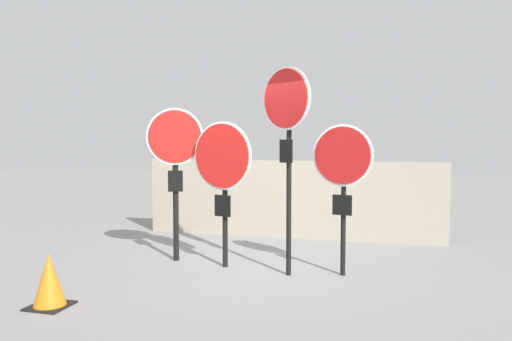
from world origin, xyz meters
The scene contains 7 objects.
ground_plane centered at (0.00, 0.00, 0.00)m, with size 40.00×40.00×0.00m, color gray.
fence_back centered at (0.00, 2.30, 0.70)m, with size 5.39×0.12×1.40m.
stop_sign_0 centered at (-1.27, 0.16, 1.55)m, with size 0.76×0.34×2.23m.
stop_sign_1 centered at (-0.49, 0.00, 1.42)m, with size 0.91×0.30×2.02m.
stop_sign_2 centered at (0.44, -0.18, 2.01)m, with size 0.70×0.45×2.71m.
stop_sign_3 centered at (1.14, -0.01, 1.41)m, with size 0.79×0.20×1.97m.
traffic_cone_0 centered at (-1.73, -2.03, 0.28)m, with size 0.41×0.41×0.58m.
Camera 1 is at (1.74, -6.47, 1.78)m, focal length 35.00 mm.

